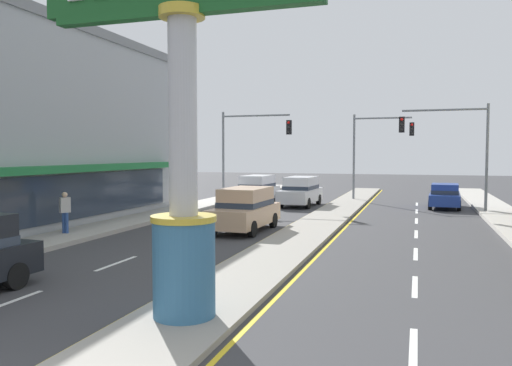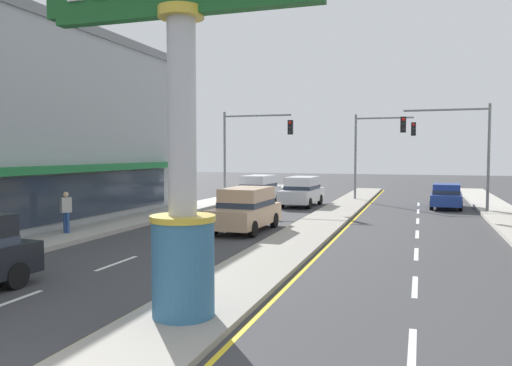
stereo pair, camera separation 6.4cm
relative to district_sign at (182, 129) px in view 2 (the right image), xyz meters
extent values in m
cube|color=gray|center=(0.00, 13.13, -3.83)|extent=(2.25, 52.00, 0.14)
cube|color=#ADA89E|center=(-8.84, 11.13, -3.81)|extent=(2.23, 60.00, 0.18)
cube|color=silver|center=(-4.43, -0.07, -3.89)|extent=(0.14, 2.20, 0.01)
cube|color=silver|center=(-4.43, 4.33, -3.89)|extent=(0.14, 2.20, 0.01)
cube|color=silver|center=(-4.43, 8.73, -3.89)|extent=(0.14, 2.20, 0.01)
cube|color=silver|center=(-4.43, 13.13, -3.89)|extent=(0.14, 2.20, 0.01)
cube|color=silver|center=(-4.43, 17.53, -3.89)|extent=(0.14, 2.20, 0.01)
cube|color=silver|center=(-4.43, 21.93, -3.89)|extent=(0.14, 2.20, 0.01)
cube|color=silver|center=(-4.43, 26.33, -3.89)|extent=(0.14, 2.20, 0.01)
cube|color=silver|center=(4.43, -0.07, -3.89)|extent=(0.14, 2.20, 0.01)
cube|color=silver|center=(4.43, 4.33, -3.89)|extent=(0.14, 2.20, 0.01)
cube|color=silver|center=(4.43, 8.73, -3.89)|extent=(0.14, 2.20, 0.01)
cube|color=silver|center=(4.43, 13.13, -3.89)|extent=(0.14, 2.20, 0.01)
cube|color=silver|center=(4.43, 17.53, -3.89)|extent=(0.14, 2.20, 0.01)
cube|color=silver|center=(4.43, 21.93, -3.89)|extent=(0.14, 2.20, 0.01)
cube|color=silver|center=(4.43, 26.33, -3.89)|extent=(0.14, 2.20, 0.01)
cube|color=yellow|center=(-1.31, 13.13, -3.89)|extent=(0.12, 52.00, 0.01)
cube|color=yellow|center=(1.31, 13.13, -3.89)|extent=(0.12, 52.00, 0.01)
cylinder|color=#33668C|center=(0.00, 0.00, -2.80)|extent=(1.26, 1.26, 1.92)
cylinder|color=gold|center=(0.00, 0.00, -1.78)|extent=(1.32, 1.32, 0.12)
cylinder|color=#B7B7BC|center=(0.00, 0.00, 0.26)|extent=(0.57, 0.57, 4.20)
cylinder|color=gold|center=(0.00, 0.00, 2.26)|extent=(0.91, 0.91, 0.20)
cube|color=#195623|center=(0.00, 0.00, 2.28)|extent=(5.68, 0.29, 0.16)
cube|color=#1E7038|center=(-9.59, 9.89, -1.13)|extent=(0.90, 16.00, 0.30)
cube|color=#283342|center=(-10.00, 9.89, -2.40)|extent=(0.08, 15.44, 2.00)
cylinder|color=slate|center=(-8.13, 22.74, -0.80)|extent=(0.16, 0.16, 6.20)
cylinder|color=slate|center=(-5.82, 22.74, 2.00)|extent=(4.62, 0.12, 0.12)
cube|color=black|center=(-3.51, 22.58, 1.19)|extent=(0.32, 0.24, 0.92)
sphere|color=red|center=(-3.51, 22.44, 1.49)|extent=(0.17, 0.17, 0.17)
sphere|color=black|center=(-3.51, 22.44, 1.19)|extent=(0.17, 0.17, 0.17)
sphere|color=black|center=(-3.51, 22.44, 0.89)|extent=(0.17, 0.17, 0.17)
cylinder|color=slate|center=(8.13, 21.81, -0.80)|extent=(0.16, 0.16, 6.20)
cylinder|color=slate|center=(5.82, 21.81, 2.00)|extent=(4.62, 0.12, 0.12)
cube|color=black|center=(3.51, 21.65, 1.19)|extent=(0.32, 0.24, 0.92)
sphere|color=red|center=(3.51, 21.51, 1.49)|extent=(0.17, 0.17, 0.17)
sphere|color=black|center=(3.51, 21.51, 1.19)|extent=(0.17, 0.17, 0.17)
sphere|color=black|center=(3.51, 21.51, 0.89)|extent=(0.17, 0.17, 0.17)
cylinder|color=slate|center=(0.04, 27.63, -0.80)|extent=(0.16, 0.16, 6.20)
cylinder|color=slate|center=(2.02, 27.63, 2.00)|extent=(3.96, 0.12, 0.12)
cube|color=black|center=(4.00, 27.47, 1.19)|extent=(0.32, 0.24, 0.92)
sphere|color=red|center=(4.00, 27.33, 1.49)|extent=(0.17, 0.17, 0.17)
sphere|color=black|center=(4.00, 27.33, 1.19)|extent=(0.17, 0.17, 0.17)
sphere|color=black|center=(4.00, 27.33, 0.89)|extent=(0.17, 0.17, 0.17)
cylinder|color=black|center=(-5.13, 0.96, -3.56)|extent=(0.25, 0.69, 0.68)
cube|color=navy|center=(6.08, 24.26, -3.30)|extent=(2.00, 4.39, 0.66)
cube|color=navy|center=(6.07, 24.09, -2.67)|extent=(1.67, 2.23, 0.60)
cube|color=#283342|center=(6.07, 24.09, -2.85)|extent=(1.70, 2.26, 0.24)
cylinder|color=black|center=(5.34, 25.64, -3.59)|extent=(0.25, 0.63, 0.62)
cylinder|color=black|center=(6.96, 25.55, -3.59)|extent=(0.25, 0.63, 0.62)
cylinder|color=black|center=(5.19, 22.98, -3.59)|extent=(0.25, 0.63, 0.62)
cylinder|color=black|center=(6.81, 22.89, -3.59)|extent=(0.25, 0.63, 0.62)
cube|color=silver|center=(-2.78, 22.72, -3.20)|extent=(2.11, 4.68, 0.80)
cube|color=silver|center=(-2.77, 22.91, -2.40)|extent=(1.80, 2.93, 0.80)
cube|color=#283342|center=(-2.77, 22.91, -2.68)|extent=(1.84, 2.96, 0.24)
cylinder|color=black|center=(-1.97, 21.26, -3.56)|extent=(0.25, 0.69, 0.68)
cylinder|color=black|center=(-3.71, 21.34, -3.56)|extent=(0.25, 0.69, 0.68)
cylinder|color=black|center=(-1.84, 24.11, -3.56)|extent=(0.25, 0.69, 0.68)
cylinder|color=black|center=(-3.58, 24.19, -3.56)|extent=(0.25, 0.69, 0.68)
cube|color=silver|center=(-6.08, 23.73, -3.20)|extent=(2.13, 4.69, 0.80)
cube|color=silver|center=(-6.07, 23.91, -2.40)|extent=(1.82, 2.93, 0.80)
cube|color=#283342|center=(-6.07, 23.91, -2.68)|extent=(1.86, 2.96, 0.24)
cylinder|color=black|center=(-5.28, 22.26, -3.56)|extent=(0.25, 0.69, 0.68)
cylinder|color=black|center=(-7.02, 22.35, -3.56)|extent=(0.25, 0.69, 0.68)
cylinder|color=black|center=(-5.13, 25.10, -3.56)|extent=(0.25, 0.69, 0.68)
cylinder|color=black|center=(-6.87, 25.19, -3.56)|extent=(0.25, 0.69, 0.68)
cube|color=tan|center=(-2.78, 11.72, -3.20)|extent=(2.04, 4.66, 0.80)
cube|color=tan|center=(-2.77, 11.90, -2.40)|extent=(1.76, 2.90, 0.80)
cube|color=#283342|center=(-2.77, 11.90, -2.68)|extent=(1.80, 2.93, 0.24)
cylinder|color=black|center=(-1.95, 10.26, -3.56)|extent=(0.24, 0.69, 0.68)
cylinder|color=black|center=(-3.69, 10.32, -3.56)|extent=(0.24, 0.69, 0.68)
cylinder|color=black|center=(-1.86, 13.12, -3.56)|extent=(0.24, 0.69, 0.68)
cylinder|color=black|center=(-3.61, 13.17, -3.56)|extent=(0.24, 0.69, 0.68)
cylinder|color=#2D4C8C|center=(-9.22, 7.88, -3.30)|extent=(0.14, 0.14, 0.84)
cylinder|color=#2D4C8C|center=(-9.08, 7.88, -3.30)|extent=(0.14, 0.14, 0.84)
cube|color=#B7B2AD|center=(-9.15, 7.88, -2.57)|extent=(0.40, 0.46, 0.62)
sphere|color=beige|center=(-9.15, 7.88, -2.15)|extent=(0.22, 0.22, 0.22)
camera|label=1|loc=(4.44, -9.08, -0.48)|focal=35.36mm
camera|label=2|loc=(4.50, -9.06, -0.48)|focal=35.36mm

